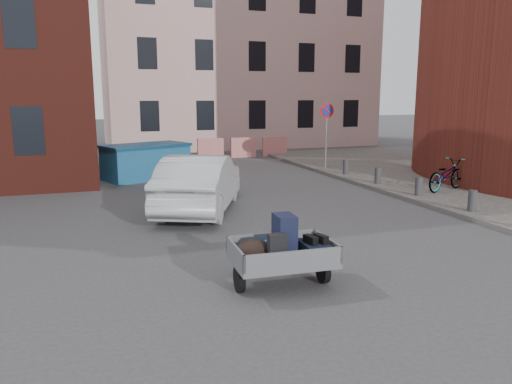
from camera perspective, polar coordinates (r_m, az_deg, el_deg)
name	(u,v)px	position (r m, az deg, el deg)	size (l,w,h in m)	color
ground	(273,253)	(10.01, 1.97, -6.93)	(120.00, 120.00, 0.00)	#38383A
sidewalk	(506,186)	(18.87, 26.65, 0.61)	(9.00, 24.00, 0.12)	#474442
building_pink	(236,31)	(32.53, -2.32, 17.91)	(16.00, 8.00, 14.00)	#D5A9A4
no_parking_sign	(327,122)	(20.68, 8.08, 7.93)	(0.60, 0.09, 2.65)	gray
bollards	(419,186)	(15.73, 18.10, 0.62)	(0.22, 9.02, 0.55)	#3A3A3D
barriers	(243,147)	(25.20, -1.46, 5.12)	(4.70, 0.18, 1.00)	red
trailer	(282,252)	(8.09, 2.97, -6.82)	(1.65, 1.84, 1.20)	black
dumpster	(146,161)	(19.12, -12.46, 3.45)	(3.47, 2.64, 1.30)	#1F6194
silver_car	(200,183)	(13.50, -6.43, 1.06)	(1.63, 4.66, 1.54)	#B2B4BA
bicycle	(446,175)	(16.81, 20.89, 1.84)	(0.66, 1.89, 0.99)	black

